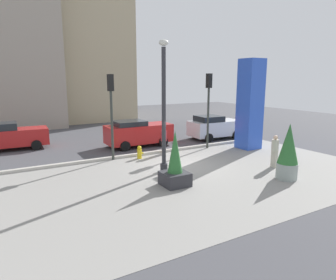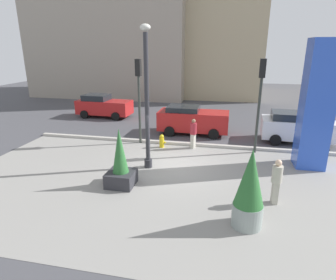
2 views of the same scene
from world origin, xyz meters
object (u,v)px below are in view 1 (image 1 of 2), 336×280
object	(u,v)px
fire_hydrant	(140,152)
pedestrian_by_curb	(164,139)
traffic_light_corner	(111,103)
car_curb_west	(138,133)
car_intersection	(11,136)
potted_plant_mid_plaza	(175,165)
art_pillar_blue	(250,105)
traffic_light_far_side	(208,99)
lamp_post	(164,110)
pedestrian_crossing	(275,150)
car_curb_east	(214,127)
potted_plant_near_left	(288,152)

from	to	relation	value
fire_hydrant	pedestrian_by_curb	world-z (taller)	pedestrian_by_curb
traffic_light_corner	car_curb_west	size ratio (longest dim) A/B	1.07
car_curb_west	car_intersection	bearing A→B (deg)	157.31
potted_plant_mid_plaza	traffic_light_corner	world-z (taller)	traffic_light_corner
car_curb_west	car_intersection	size ratio (longest dim) A/B	1.02
fire_hydrant	traffic_light_corner	world-z (taller)	traffic_light_corner
art_pillar_blue	traffic_light_corner	bearing A→B (deg)	169.43
potted_plant_mid_plaza	traffic_light_far_side	bearing A→B (deg)	42.30
potted_plant_mid_plaza	car_curb_west	size ratio (longest dim) A/B	0.54
car_curb_west	traffic_light_corner	bearing A→B (deg)	-136.95
lamp_post	fire_hydrant	size ratio (longest dim) A/B	8.33
potted_plant_mid_plaza	fire_hydrant	distance (m)	4.88
art_pillar_blue	fire_hydrant	bearing A→B (deg)	171.38
traffic_light_far_side	pedestrian_crossing	distance (m)	5.75
fire_hydrant	traffic_light_corner	xyz separation A→B (m)	(-1.40, 0.52, 2.80)
potted_plant_mid_plaza	pedestrian_crossing	xyz separation A→B (m)	(5.87, -0.20, 0.03)
car_curb_east	fire_hydrant	bearing A→B (deg)	-160.88
fire_hydrant	car_curb_east	distance (m)	7.88
potted_plant_near_left	pedestrian_by_curb	bearing A→B (deg)	110.41
pedestrian_by_curb	fire_hydrant	bearing A→B (deg)	-172.44
potted_plant_mid_plaza	pedestrian_by_curb	size ratio (longest dim) A/B	1.44
car_curb_west	pedestrian_crossing	world-z (taller)	car_curb_west
lamp_post	fire_hydrant	world-z (taller)	lamp_post
car_curb_east	potted_plant_mid_plaza	bearing A→B (deg)	-137.19
pedestrian_by_curb	car_curb_west	bearing A→B (deg)	98.30
potted_plant_near_left	pedestrian_crossing	world-z (taller)	potted_plant_near_left
art_pillar_blue	traffic_light_far_side	size ratio (longest dim) A/B	1.19
traffic_light_far_side	car_intersection	world-z (taller)	traffic_light_far_side
car_intersection	pedestrian_crossing	size ratio (longest dim) A/B	2.57
lamp_post	car_curb_west	world-z (taller)	lamp_post
art_pillar_blue	car_curb_west	xyz separation A→B (m)	(-6.01, 4.15, -1.95)
potted_plant_mid_plaza	pedestrian_by_curb	world-z (taller)	potted_plant_mid_plaza
car_curb_east	car_intersection	world-z (taller)	car_curb_east
art_pillar_blue	car_curb_west	size ratio (longest dim) A/B	1.30
fire_hydrant	pedestrian_crossing	bearing A→B (deg)	-43.43
car_curb_west	pedestrian_crossing	size ratio (longest dim) A/B	2.63
potted_plant_near_left	art_pillar_blue	bearing A→B (deg)	61.23
potted_plant_near_left	traffic_light_corner	size ratio (longest dim) A/B	0.54
traffic_light_far_side	car_curb_west	distance (m)	5.19
pedestrian_by_curb	car_intersection	bearing A→B (deg)	143.03
potted_plant_mid_plaza	car_intersection	bearing A→B (deg)	117.10
art_pillar_blue	pedestrian_by_curb	size ratio (longest dim) A/B	3.45
potted_plant_near_left	lamp_post	bearing A→B (deg)	138.15
potted_plant_near_left	car_intersection	world-z (taller)	potted_plant_near_left
traffic_light_corner	pedestrian_by_curb	world-z (taller)	traffic_light_corner
pedestrian_by_curb	traffic_light_corner	bearing A→B (deg)	174.67
car_curb_east	pedestrian_by_curb	world-z (taller)	car_curb_east
lamp_post	car_intersection	xyz separation A→B (m)	(-6.20, 9.01, -2.16)
traffic_light_far_side	pedestrian_crossing	world-z (taller)	traffic_light_far_side
traffic_light_far_side	potted_plant_near_left	bearing A→B (deg)	-96.07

